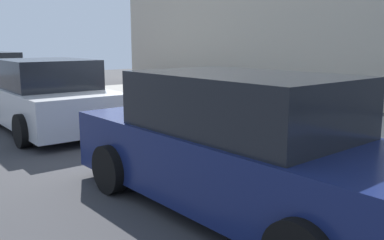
{
  "coord_description": "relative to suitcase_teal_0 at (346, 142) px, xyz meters",
  "views": [
    {
      "loc": [
        -6.86,
        5.1,
        1.95
      ],
      "look_at": [
        -1.47,
        0.67,
        0.64
      ],
      "focal_mm": 38.85,
      "sensor_mm": 36.0,
      "label": 1
    }
  ],
  "objects": [
    {
      "name": "suitcase_navy_6",
      "position": [
        3.22,
        -0.04,
        0.03
      ],
      "size": [
        0.49,
        0.24,
        0.86
      ],
      "color": "navy",
      "rests_on": "sidewalk_curb"
    },
    {
      "name": "parked_car_navy_0",
      "position": [
        -0.12,
        2.49,
        0.34
      ],
      "size": [
        4.79,
        1.97,
        1.61
      ],
      "color": "#141E4C",
      "rests_on": "ground_plane"
    },
    {
      "name": "parked_car_silver_1",
      "position": [
        5.84,
        2.49,
        0.33
      ],
      "size": [
        4.33,
        2.21,
        1.58
      ],
      "color": "#B2B5BA",
      "rests_on": "ground_plane"
    },
    {
      "name": "suitcase_red_3",
      "position": [
        1.6,
        0.05,
        0.08
      ],
      "size": [
        0.48,
        0.25,
        0.76
      ],
      "color": "red",
      "rests_on": "sidewalk_curb"
    },
    {
      "name": "fire_hydrant",
      "position": [
        3.95,
        0.02,
        0.12
      ],
      "size": [
        0.39,
        0.21,
        0.74
      ],
      "color": "red",
      "rests_on": "sidewalk_curb"
    },
    {
      "name": "bollard_post",
      "position": [
        4.48,
        0.17,
        0.15
      ],
      "size": [
        0.17,
        0.17,
        0.83
      ],
      "primitive_type": "cylinder",
      "color": "#333338",
      "rests_on": "sidewalk_curb"
    },
    {
      "name": "suitcase_olive_4",
      "position": [
        2.17,
        0.08,
        0.06
      ],
      "size": [
        0.49,
        0.28,
        0.71
      ],
      "color": "#59601E",
      "rests_on": "sidewalk_curb"
    },
    {
      "name": "suitcase_teal_0",
      "position": [
        0.0,
        0.0,
        0.0
      ],
      "size": [
        0.46,
        0.22,
        0.81
      ],
      "color": "#0F606B",
      "rests_on": "sidewalk_curb"
    },
    {
      "name": "ground_plane",
      "position": [
        3.52,
        0.75,
        -0.41
      ],
      "size": [
        40.0,
        40.0,
        0.0
      ],
      "primitive_type": "plane",
      "color": "#333335"
    },
    {
      "name": "suitcase_black_1",
      "position": [
        0.56,
        0.01,
        -0.01
      ],
      "size": [
        0.49,
        0.22,
        0.74
      ],
      "color": "black",
      "rests_on": "sidewalk_curb"
    },
    {
      "name": "suitcase_maroon_2",
      "position": [
        1.09,
        0.06,
        0.09
      ],
      "size": [
        0.38,
        0.2,
        1.04
      ],
      "color": "maroon",
      "rests_on": "sidewalk_curb"
    },
    {
      "name": "suitcase_silver_5",
      "position": [
        2.69,
        0.08,
        0.05
      ],
      "size": [
        0.39,
        0.21,
        0.85
      ],
      "color": "#9EA0A8",
      "rests_on": "sidewalk_curb"
    },
    {
      "name": "sidewalk_curb",
      "position": [
        3.52,
        -1.75,
        -0.34
      ],
      "size": [
        18.0,
        5.0,
        0.14
      ],
      "primitive_type": "cube",
      "color": "gray",
      "rests_on": "ground_plane"
    }
  ]
}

